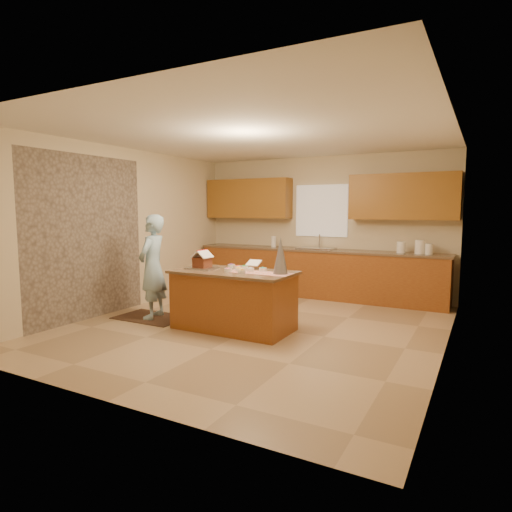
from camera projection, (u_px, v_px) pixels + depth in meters
The scene contains 28 objects.
floor at pixel (256, 327), 6.19m from camera, with size 5.50×5.50×0.00m, color tan.
ceiling at pixel (256, 135), 5.89m from camera, with size 5.50×5.50×0.00m, color silver.
wall_back at pixel (322, 226), 8.45m from camera, with size 5.50×5.50×0.00m, color beige.
wall_front at pixel (101, 249), 3.63m from camera, with size 5.50×5.50×0.00m, color beige.
wall_left at pixel (125, 229), 7.22m from camera, with size 5.50×5.50×0.00m, color beige.
wall_right at pixel (450, 239), 4.86m from camera, with size 5.50×5.50×0.00m, color beige.
stone_accent at pixel (87, 238), 6.52m from camera, with size 2.50×2.50×0.00m, color gray.
window_curtain at pixel (322, 211), 8.39m from camera, with size 1.05×0.03×1.00m, color white.
back_counter_base at pixel (316, 274), 8.28m from camera, with size 4.80×0.60×0.88m, color brown.
back_counter_top at pixel (316, 250), 8.23m from camera, with size 4.85×0.63×0.04m, color brown.
upper_cabinet_left at pixel (249, 199), 8.96m from camera, with size 1.85×0.35×0.80m, color #9A6721.
upper_cabinet_right at pixel (403, 197), 7.50m from camera, with size 1.85×0.35×0.80m, color #9A6721.
sink at pixel (316, 251), 8.23m from camera, with size 0.70×0.45×0.12m, color silver.
faucet at pixel (319, 241), 8.37m from camera, with size 0.03×0.03×0.28m, color silver.
island_base at pixel (234, 301), 6.02m from camera, with size 1.62×0.81×0.79m, color brown.
island_top at pixel (233, 272), 5.97m from camera, with size 1.69×0.88×0.04m, color brown.
table_runner at pixel (259, 273), 5.78m from camera, with size 0.90×0.32×0.01m, color #B5230C.
baking_tray at pixel (202, 268), 6.17m from camera, with size 0.41×0.31×0.02m, color silver.
cookbook at pixel (254, 263), 6.20m from camera, with size 0.20×0.02×0.16m, color white.
tinsel_tree at pixel (281, 256), 5.65m from camera, with size 0.20×0.20×0.50m, color #A2A3AE.
rug at pixel (152, 317), 6.69m from camera, with size 1.08×0.70×0.01m, color black.
boy at pixel (153, 267), 6.58m from camera, with size 0.58×0.38×1.59m, color #98C1D8.
canister_a at pixel (401, 247), 7.48m from camera, with size 0.15×0.15×0.20m, color white.
canister_b at pixel (420, 247), 7.34m from camera, with size 0.17×0.17×0.24m, color white.
canister_c at pixel (429, 249), 7.27m from camera, with size 0.13×0.13×0.18m, color white.
paper_towel at pixel (274, 242), 8.65m from camera, with size 0.10×0.10×0.22m, color white.
gingerbread_house at pixel (202, 261), 6.16m from camera, with size 0.25×0.25×0.25m.
candy_bowls at pixel (242, 269), 5.99m from camera, with size 0.70×0.54×0.05m.
Camera 1 is at (2.87, -5.31, 1.69)m, focal length 30.14 mm.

